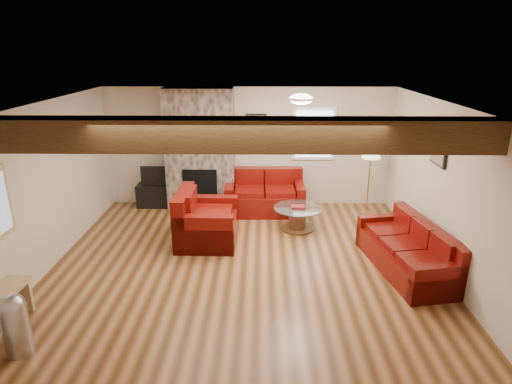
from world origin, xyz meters
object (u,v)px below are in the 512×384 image
loveseat (265,192)px  coffee_table (298,218)px  sofa_three (407,247)px  tv_cabinet (161,195)px  television (159,175)px  floor_lamp (371,156)px  armchair_red (207,217)px

loveseat → coffee_table: loveseat is taller
sofa_three → coffee_table: (-1.53, 1.51, -0.15)m
sofa_three → tv_cabinet: size_ratio=2.00×
sofa_three → television: bearing=-131.9°
loveseat → television: bearing=171.4°
television → floor_lamp: bearing=-5.4°
loveseat → tv_cabinet: size_ratio=1.66×
coffee_table → television: television is taller
sofa_three → tv_cabinet: (-4.38, 2.72, -0.13)m
armchair_red → tv_cabinet: armchair_red is taller
sofa_three → loveseat: bearing=-148.5°
armchair_red → tv_cabinet: size_ratio=1.18×
coffee_table → sofa_three: bearing=-44.5°
armchair_red → floor_lamp: bearing=-65.9°
armchair_red → tv_cabinet: bearing=35.5°
television → floor_lamp: size_ratio=0.50×
coffee_table → floor_lamp: 1.96m
floor_lamp → loveseat: bearing=177.1°
armchair_red → television: bearing=35.5°
armchair_red → floor_lamp: size_ratio=0.79×
loveseat → television: size_ratio=2.20×
television → loveseat: bearing=-7.7°
armchair_red → floor_lamp: 3.47m
tv_cabinet → armchair_red: bearing=-55.2°
sofa_three → coffee_table: bearing=-144.6°
television → sofa_three: bearing=-31.8°
sofa_three → loveseat: size_ratio=1.21×
sofa_three → television: 5.16m
loveseat → armchair_red: bearing=-125.7°
floor_lamp → armchair_red: bearing=-156.5°
sofa_three → floor_lamp: 2.47m
armchair_red → loveseat: bearing=-34.2°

